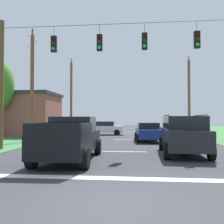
% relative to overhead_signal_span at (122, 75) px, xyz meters
% --- Properties ---
extents(ground_plane, '(120.00, 120.00, 0.00)m').
position_rel_overhead_signal_span_xyz_m(ground_plane, '(0.11, -8.49, -4.36)').
color(ground_plane, '#333338').
extents(stop_bar_stripe, '(12.39, 0.45, 0.01)m').
position_rel_overhead_signal_span_xyz_m(stop_bar_stripe, '(0.11, -6.21, -4.36)').
color(stop_bar_stripe, white).
rests_on(stop_bar_stripe, ground).
extents(lane_dash_0, '(2.50, 0.15, 0.01)m').
position_rel_overhead_signal_span_xyz_m(lane_dash_0, '(0.11, -0.21, -4.36)').
color(lane_dash_0, white).
rests_on(lane_dash_0, ground).
extents(lane_dash_1, '(2.50, 0.15, 0.01)m').
position_rel_overhead_signal_span_xyz_m(lane_dash_1, '(0.11, 7.26, -4.36)').
color(lane_dash_1, white).
rests_on(lane_dash_1, ground).
extents(lane_dash_2, '(2.50, 0.15, 0.01)m').
position_rel_overhead_signal_span_xyz_m(lane_dash_2, '(0.11, 15.24, -4.36)').
color(lane_dash_2, white).
rests_on(lane_dash_2, ground).
extents(lane_dash_3, '(2.50, 0.15, 0.01)m').
position_rel_overhead_signal_span_xyz_m(lane_dash_3, '(0.11, 20.22, -4.36)').
color(lane_dash_3, white).
rests_on(lane_dash_3, ground).
extents(lane_dash_4, '(2.50, 0.15, 0.01)m').
position_rel_overhead_signal_span_xyz_m(lane_dash_4, '(0.11, 31.75, -4.36)').
color(lane_dash_4, white).
rests_on(lane_dash_4, ground).
extents(overhead_signal_span, '(14.98, 0.31, 7.82)m').
position_rel_overhead_signal_span_xyz_m(overhead_signal_span, '(0.00, 0.00, 0.00)').
color(overhead_signal_span, brown).
rests_on(overhead_signal_span, ground).
extents(pickup_truck, '(2.40, 5.45, 1.95)m').
position_rel_overhead_signal_span_xyz_m(pickup_truck, '(-2.16, -3.14, -3.39)').
color(pickup_truck, black).
rests_on(pickup_truck, ground).
extents(suv_black, '(2.36, 4.87, 2.05)m').
position_rel_overhead_signal_span_xyz_m(suv_black, '(3.19, -1.01, -3.30)').
color(suv_black, black).
rests_on(suv_black, ground).
extents(distant_car_crossing_white, '(2.33, 4.45, 1.52)m').
position_rel_overhead_signal_span_xyz_m(distant_car_crossing_white, '(-10.17, 18.00, -3.57)').
color(distant_car_crossing_white, silver).
rests_on(distant_car_crossing_white, ground).
extents(distant_car_oncoming, '(2.19, 4.38, 1.52)m').
position_rel_overhead_signal_span_xyz_m(distant_car_oncoming, '(1.79, 6.01, -3.57)').
color(distant_car_oncoming, navy).
rests_on(distant_car_oncoming, ground).
extents(distant_car_far_parked, '(4.31, 2.04, 1.52)m').
position_rel_overhead_signal_span_xyz_m(distant_car_far_parked, '(-2.66, 13.44, -3.57)').
color(distant_car_far_parked, silver).
rests_on(distant_car_far_parked, ground).
extents(utility_pole_far_right, '(0.33, 1.53, 9.95)m').
position_rel_overhead_signal_span_xyz_m(utility_pole_far_right, '(7.76, 17.98, 0.48)').
color(utility_pole_far_right, brown).
rests_on(utility_pole_far_right, ground).
extents(utility_pole_mid_left, '(0.30, 1.61, 9.12)m').
position_rel_overhead_signal_span_xyz_m(utility_pole_mid_left, '(-7.51, 4.76, 0.17)').
color(utility_pole_mid_left, brown).
rests_on(utility_pole_mid_left, ground).
extents(utility_pole_far_left, '(0.31, 1.59, 9.79)m').
position_rel_overhead_signal_span_xyz_m(utility_pole_far_left, '(-7.63, 17.07, 0.49)').
color(utility_pole_far_left, brown).
rests_on(utility_pole_far_left, ground).
extents(tree_roadside_right, '(2.51, 2.51, 7.35)m').
position_rel_overhead_signal_span_xyz_m(tree_roadside_right, '(-12.25, 8.28, 0.69)').
color(tree_roadside_right, brown).
rests_on(tree_roadside_right, ground).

